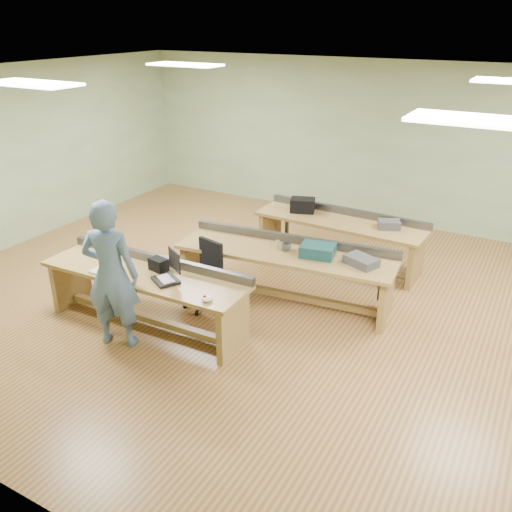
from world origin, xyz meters
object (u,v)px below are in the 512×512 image
workbench_mid (286,263)px  parts_bin_teal (318,251)px  laptop_base (166,280)px  task_chair (203,284)px  workbench_front (146,286)px  workbench_back (340,232)px  camera_bag (158,264)px  person (111,275)px  parts_bin_grey (361,261)px  drinks_can (277,244)px  mug (286,247)px

workbench_mid → parts_bin_teal: size_ratio=6.90×
laptop_base → task_chair: 0.93m
workbench_front → workbench_back: 3.31m
laptop_base → camera_bag: 0.35m
workbench_front → workbench_back: same height
workbench_back → person: (-1.51, -3.50, 0.37)m
parts_bin_grey → drinks_can: 1.20m
person → laptop_base: (0.45, 0.44, -0.16)m
workbench_back → parts_bin_teal: 1.51m
workbench_back → workbench_front: bearing=-113.4°
workbench_back → workbench_mid: bearing=-95.0°
person → drinks_can: bearing=-138.0°
task_chair → laptop_base: bearing=-73.9°
task_chair → drinks_can: size_ratio=8.69×
camera_bag → mug: (1.13, 1.35, -0.03)m
task_chair → mug: bearing=52.8°
workbench_back → camera_bag: bearing=-112.4°
workbench_mid → task_chair: 1.17m
workbench_front → mug: workbench_front is taller
task_chair → workbench_front: bearing=-102.2°
parts_bin_grey → parts_bin_teal: bearing=-179.4°
camera_bag → drinks_can: size_ratio=2.19×
person → camera_bag: person is taller
camera_bag → parts_bin_grey: bearing=44.0°
laptop_base → drinks_can: drinks_can is taller
camera_bag → laptop_base: bearing=-26.3°
task_chair → parts_bin_teal: task_chair is taller
camera_bag → mug: bearing=61.4°
laptop_base → parts_bin_grey: size_ratio=0.78×
workbench_back → drinks_can: (-0.36, -1.47, 0.25)m
workbench_back → laptop_base: bearing=-106.4°
workbench_mid → drinks_can: workbench_mid is taller
workbench_back → mug: size_ratio=20.36×
workbench_back → camera_bag: camera_bag is taller
task_chair → parts_bin_teal: 1.62m
workbench_back → person: size_ratio=1.49×
task_chair → parts_bin_grey: 2.14m
person → parts_bin_teal: 2.69m
workbench_front → parts_bin_teal: (1.69, 1.52, 0.27)m
workbench_front → task_chair: bearing=63.2°
person → camera_bag: 0.68m
camera_bag → parts_bin_teal: size_ratio=0.53×
person → drinks_can: size_ratio=17.16×
workbench_front → task_chair: task_chair is taller
parts_bin_grey → mug: parts_bin_grey is taller
workbench_front → laptop_base: 0.46m
laptop_base → parts_bin_grey: parts_bin_grey is taller
task_chair → parts_bin_grey: task_chair is taller
person → workbench_front: bearing=-114.4°
person → parts_bin_grey: size_ratio=4.44×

